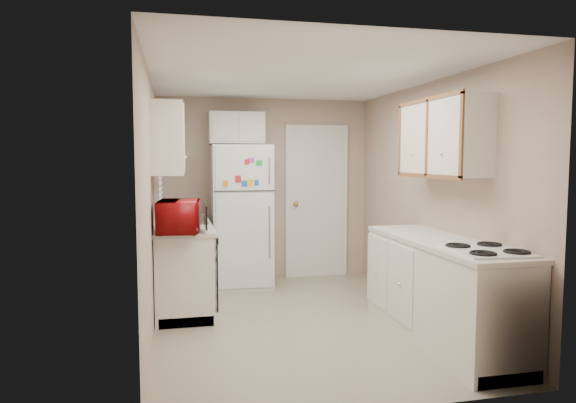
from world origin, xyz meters
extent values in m
plane|color=#A9A08A|center=(0.00, 0.00, 0.00)|extent=(3.80, 3.80, 0.00)
plane|color=white|center=(0.00, 0.00, 2.40)|extent=(3.80, 3.80, 0.00)
plane|color=tan|center=(-1.40, 0.00, 1.20)|extent=(3.80, 3.80, 0.00)
plane|color=tan|center=(1.40, 0.00, 1.20)|extent=(3.80, 3.80, 0.00)
plane|color=tan|center=(0.00, 1.90, 1.20)|extent=(2.80, 2.80, 0.00)
plane|color=tan|center=(0.00, -1.90, 1.20)|extent=(2.80, 2.80, 0.00)
cube|color=silver|center=(-1.10, 0.90, 0.45)|extent=(0.60, 1.80, 0.90)
cube|color=black|center=(-0.81, 0.30, 0.49)|extent=(0.03, 0.58, 0.72)
cube|color=gray|center=(-1.10, 1.05, 0.86)|extent=(0.54, 0.74, 0.16)
imported|color=#9D0C0E|center=(-1.15, 0.14, 1.05)|extent=(0.59, 0.36, 0.37)
imported|color=silver|center=(-1.15, 1.47, 1.00)|extent=(0.11, 0.11, 0.21)
cube|color=silver|center=(-1.36, 1.05, 1.60)|extent=(0.10, 0.98, 1.08)
cube|color=silver|center=(-1.25, 0.22, 1.80)|extent=(0.30, 0.45, 0.70)
cube|color=silver|center=(-0.37, 1.57, 0.89)|extent=(0.75, 0.73, 1.78)
cube|color=silver|center=(-0.40, 1.75, 2.00)|extent=(0.70, 0.30, 0.40)
cube|color=silver|center=(0.70, 1.86, 1.02)|extent=(0.86, 0.06, 2.08)
cube|color=silver|center=(1.10, -0.80, 0.45)|extent=(0.60, 2.00, 0.90)
cube|color=silver|center=(1.14, -1.39, 0.39)|extent=(0.58, 0.69, 0.78)
cube|color=silver|center=(1.25, -0.50, 1.80)|extent=(0.30, 1.20, 0.70)
camera|label=1|loc=(-1.19, -4.85, 1.61)|focal=32.00mm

